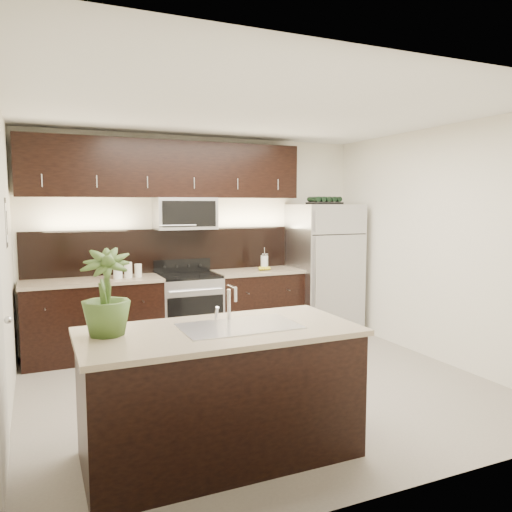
{
  "coord_description": "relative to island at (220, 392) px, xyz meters",
  "views": [
    {
      "loc": [
        -1.99,
        -4.38,
        1.82
      ],
      "look_at": [
        0.19,
        0.55,
        1.26
      ],
      "focal_mm": 35.0,
      "sensor_mm": 36.0,
      "label": 1
    }
  ],
  "objects": [
    {
      "name": "ground",
      "position": [
        0.83,
        1.1,
        -0.47
      ],
      "size": [
        4.5,
        4.5,
        0.0
      ],
      "primitive_type": "plane",
      "color": "gray",
      "rests_on": "ground"
    },
    {
      "name": "bananas",
      "position": [
        1.54,
        2.71,
        0.5
      ],
      "size": [
        0.18,
        0.14,
        0.06
      ],
      "primitive_type": "ellipsoid",
      "rotation": [
        0.0,
        0.0,
        0.01
      ],
      "color": "gold",
      "rests_on": "counter_run"
    },
    {
      "name": "french_press",
      "position": [
        1.62,
        2.74,
        0.58
      ],
      "size": [
        0.1,
        0.1,
        0.29
      ],
      "rotation": [
        0.0,
        0.0,
        -0.17
      ],
      "color": "silver",
      "rests_on": "counter_run"
    },
    {
      "name": "wine_rack",
      "position": [
        2.53,
        2.73,
        1.39
      ],
      "size": [
        0.45,
        0.28,
        0.1
      ],
      "color": "black",
      "rests_on": "refrigerator"
    },
    {
      "name": "canisters",
      "position": [
        -0.21,
        2.75,
        0.57
      ],
      "size": [
        0.34,
        0.12,
        0.23
      ],
      "rotation": [
        0.0,
        0.0,
        0.09
      ],
      "color": "silver",
      "rests_on": "counter_run"
    },
    {
      "name": "sink_faucet",
      "position": [
        0.15,
        0.01,
        0.48
      ],
      "size": [
        0.84,
        0.5,
        0.28
      ],
      "color": "silver",
      "rests_on": "island"
    },
    {
      "name": "counter_run",
      "position": [
        0.37,
        2.79,
        -0.0
      ],
      "size": [
        3.51,
        0.65,
        0.94
      ],
      "color": "black",
      "rests_on": "ground"
    },
    {
      "name": "upper_fixtures",
      "position": [
        0.4,
        2.94,
        1.67
      ],
      "size": [
        3.49,
        0.4,
        1.66
      ],
      "color": "black",
      "rests_on": "counter_run"
    },
    {
      "name": "room_walls",
      "position": [
        0.71,
        1.06,
        1.22
      ],
      "size": [
        4.52,
        4.02,
        2.71
      ],
      "color": "silver",
      "rests_on": "ground"
    },
    {
      "name": "plant",
      "position": [
        -0.76,
        0.14,
        0.76
      ],
      "size": [
        0.4,
        0.4,
        0.59
      ],
      "primitive_type": "imported",
      "rotation": [
        0.0,
        0.0,
        -0.24
      ],
      "color": "#3A5622",
      "rests_on": "island"
    },
    {
      "name": "refrigerator",
      "position": [
        2.53,
        2.73,
        0.44
      ],
      "size": [
        0.88,
        0.79,
        1.81
      ],
      "primitive_type": "cube",
      "color": "#B2B2B7",
      "rests_on": "ground"
    },
    {
      "name": "island",
      "position": [
        0.0,
        0.0,
        0.0
      ],
      "size": [
        1.96,
        0.96,
        0.94
      ],
      "color": "black",
      "rests_on": "ground"
    }
  ]
}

